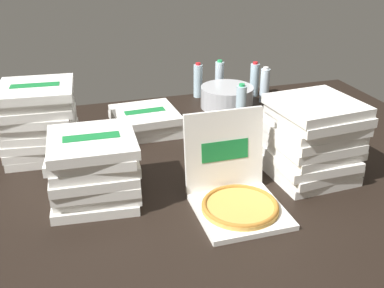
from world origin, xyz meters
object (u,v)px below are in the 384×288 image
(water_bottle_2, at_px, (254,80))
(pizza_stack_center_near, at_px, (39,121))
(pizza_stack_right_mid, at_px, (312,122))
(water_bottle_1, at_px, (241,104))
(pizza_stack_left_far, at_px, (94,168))
(water_bottle_0, at_px, (265,85))
(water_bottle_4, at_px, (219,78))
(pizza_stack_center_far, at_px, (312,139))
(open_pizza_box, at_px, (236,192))
(water_bottle_3, at_px, (198,81))
(ice_bucket, at_px, (227,97))
(pizza_stack_right_near, at_px, (146,121))

(water_bottle_2, bearing_deg, pizza_stack_center_near, -159.57)
(pizza_stack_right_mid, bearing_deg, water_bottle_1, 135.26)
(pizza_stack_right_mid, xyz_separation_m, water_bottle_1, (-0.31, 0.31, 0.03))
(pizza_stack_left_far, distance_m, water_bottle_0, 1.56)
(pizza_stack_left_far, relative_size, water_bottle_4, 1.70)
(pizza_stack_center_far, distance_m, water_bottle_1, 0.74)
(open_pizza_box, height_order, pizza_stack_center_far, same)
(water_bottle_3, bearing_deg, pizza_stack_center_far, -82.46)
(ice_bucket, relative_size, water_bottle_0, 1.42)
(pizza_stack_left_far, height_order, water_bottle_1, pizza_stack_left_far)
(pizza_stack_right_mid, relative_size, ice_bucket, 1.13)
(pizza_stack_center_far, relative_size, pizza_stack_center_near, 0.99)
(water_bottle_3, bearing_deg, water_bottle_4, 8.64)
(pizza_stack_right_near, bearing_deg, pizza_stack_center_far, -49.77)
(pizza_stack_right_near, distance_m, water_bottle_4, 0.84)
(pizza_stack_center_far, bearing_deg, ice_bucket, 92.41)
(pizza_stack_right_near, height_order, ice_bucket, ice_bucket)
(pizza_stack_right_near, bearing_deg, water_bottle_3, 45.54)
(water_bottle_1, relative_size, water_bottle_2, 1.00)
(pizza_stack_center_near, relative_size, water_bottle_3, 1.68)
(pizza_stack_center_near, bearing_deg, water_bottle_3, 30.87)
(water_bottle_3, bearing_deg, ice_bucket, -63.84)
(water_bottle_2, distance_m, water_bottle_4, 0.25)
(ice_bucket, xyz_separation_m, water_bottle_1, (-0.01, -0.28, 0.05))
(pizza_stack_right_near, xyz_separation_m, pizza_stack_right_mid, (0.91, -0.35, 0.02))
(water_bottle_1, xyz_separation_m, water_bottle_4, (0.06, 0.56, 0.00))
(pizza_stack_right_mid, distance_m, ice_bucket, 0.66)
(open_pizza_box, bearing_deg, pizza_stack_center_far, 19.17)
(pizza_stack_left_far, bearing_deg, water_bottle_2, 40.86)
(water_bottle_0, xyz_separation_m, water_bottle_3, (-0.41, 0.24, 0.00))
(pizza_stack_left_far, xyz_separation_m, water_bottle_4, (1.02, 1.19, -0.03))
(pizza_stack_right_mid, distance_m, water_bottle_3, 0.94)
(pizza_stack_center_near, bearing_deg, water_bottle_2, 20.43)
(pizza_stack_center_near, bearing_deg, water_bottle_0, 15.33)
(pizza_stack_center_near, bearing_deg, open_pizza_box, -44.34)
(pizza_stack_left_far, height_order, pizza_stack_center_far, pizza_stack_center_far)
(pizza_stack_right_near, height_order, water_bottle_0, water_bottle_0)
(water_bottle_2, bearing_deg, water_bottle_4, 151.39)
(pizza_stack_right_near, height_order, water_bottle_3, water_bottle_3)
(pizza_stack_center_near, height_order, water_bottle_1, pizza_stack_center_near)
(pizza_stack_left_far, height_order, water_bottle_3, pizza_stack_left_far)
(pizza_stack_left_far, relative_size, ice_bucket, 1.20)
(water_bottle_3, bearing_deg, water_bottle_0, -29.92)
(pizza_stack_right_mid, xyz_separation_m, water_bottle_3, (-0.42, 0.84, 0.03))
(water_bottle_0, height_order, water_bottle_3, same)
(pizza_stack_center_near, distance_m, water_bottle_1, 1.19)
(water_bottle_1, relative_size, water_bottle_4, 1.00)
(pizza_stack_right_mid, bearing_deg, water_bottle_2, 92.35)
(water_bottle_3, bearing_deg, pizza_stack_right_near, -134.46)
(pizza_stack_center_far, distance_m, water_bottle_4, 1.29)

